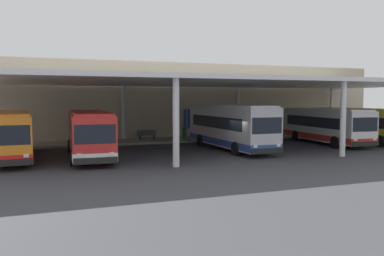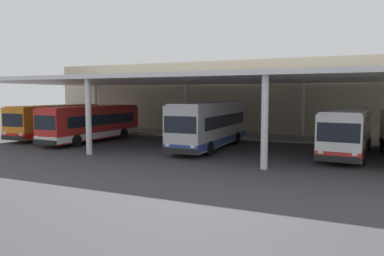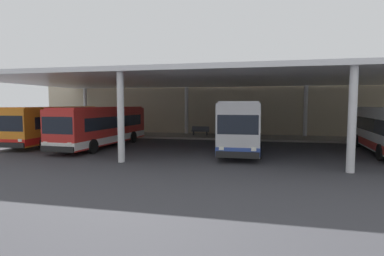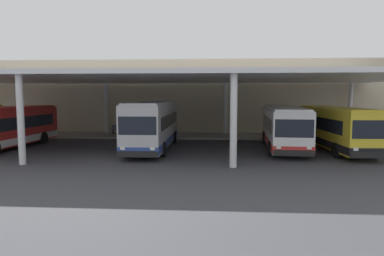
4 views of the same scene
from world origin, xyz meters
name	(u,v)px [view 2 (image 2 of 4)]	position (x,y,z in m)	size (l,w,h in m)	color
ground_plane	(184,155)	(0.00, 0.00, 0.00)	(200.00, 200.00, 0.00)	#3D3D42
platform_kerb	(235,136)	(0.00, 11.75, 0.09)	(42.00, 4.50, 0.18)	gray
station_building_facade	(245,97)	(0.00, 15.00, 3.89)	(48.00, 1.60, 7.77)	#C1B293
canopy_shelter	(213,81)	(0.00, 5.50, 5.31)	(40.00, 17.00, 5.55)	silver
bus_nearest_bay	(57,121)	(-15.59, 4.10, 1.66)	(3.05, 10.63, 3.17)	orange
bus_second_bay	(92,123)	(-10.55, 3.19, 1.66)	(3.06, 10.63, 3.17)	red
bus_middle_bay	(211,125)	(0.48, 3.89, 1.84)	(2.79, 11.35, 3.57)	#B7B7BC
bus_far_bay	(347,131)	(10.31, 4.48, 1.66)	(3.29, 10.69, 3.17)	white
bench_waiting	(196,129)	(-4.29, 11.82, 0.66)	(1.80, 0.45, 0.92)	#4C515B
trash_bin	(231,130)	(-0.47, 11.83, 0.68)	(0.52, 0.52, 0.98)	#236638
banner_sign	(227,117)	(-0.58, 10.94, 1.98)	(0.70, 0.12, 3.20)	#B2B2B7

